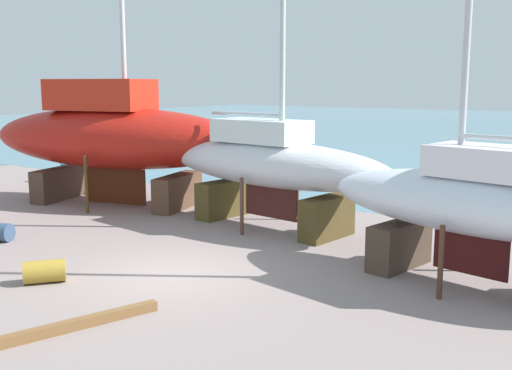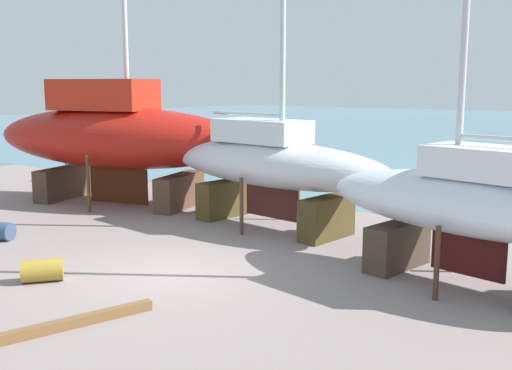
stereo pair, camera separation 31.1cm
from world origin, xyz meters
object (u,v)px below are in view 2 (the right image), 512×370
at_px(sailboat_large_starboard, 472,205).
at_px(barrel_by_slipway, 42,270).
at_px(sailboat_mid_port, 271,164).
at_px(worker, 69,163).
at_px(sailboat_far_slipway, 116,136).

bearing_deg(sailboat_large_starboard, barrel_by_slipway, 44.42).
xyz_separation_m(sailboat_mid_port, barrel_by_slipway, (-1.13, -7.78, -1.82)).
relative_size(worker, barrel_by_slipway, 1.79).
height_order(sailboat_mid_port, worker, sailboat_mid_port).
bearing_deg(sailboat_large_starboard, worker, -1.48).
relative_size(sailboat_large_starboard, worker, 7.32).
distance_m(sailboat_large_starboard, barrel_by_slipway, 10.12).
bearing_deg(barrel_by_slipway, worker, 141.13).
bearing_deg(sailboat_far_slipway, sailboat_mid_port, -12.74).
relative_size(sailboat_far_slipway, barrel_by_slipway, 17.25).
bearing_deg(worker, sailboat_large_starboard, -172.62).
relative_size(sailboat_far_slipway, worker, 9.64).
bearing_deg(sailboat_large_starboard, sailboat_far_slipway, 2.49).
height_order(sailboat_large_starboard, worker, sailboat_large_starboard).
bearing_deg(sailboat_far_slipway, barrel_by_slipway, -66.39).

